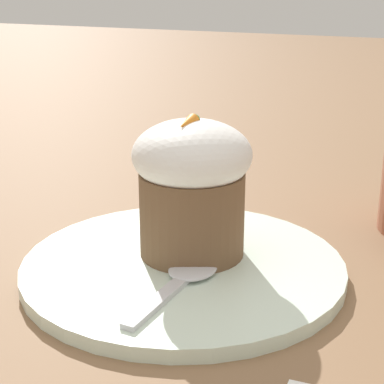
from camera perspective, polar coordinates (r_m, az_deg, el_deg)
The scene contains 4 objects.
ground_plane at distance 0.49m, azimuth -0.78°, elevation -7.23°, with size 4.00×4.00×0.00m, color #846042.
dessert_plate at distance 0.49m, azimuth -0.78°, elevation -6.68°, with size 0.24×0.24×0.01m.
carrot_cake at distance 0.48m, azimuth -0.00°, elevation 0.69°, with size 0.09×0.09×0.11m.
spoon at distance 0.45m, azimuth -0.61°, elevation -7.46°, with size 0.11×0.03×0.01m.
Camera 1 is at (0.39, 0.19, 0.21)m, focal length 60.00 mm.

